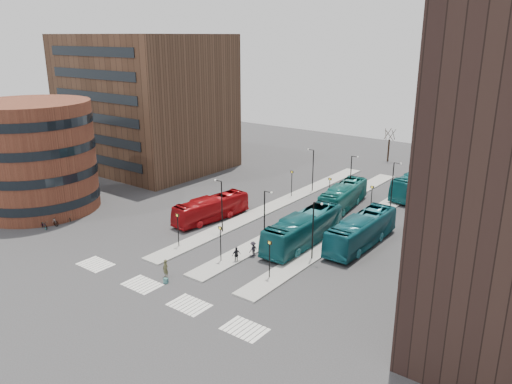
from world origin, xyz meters
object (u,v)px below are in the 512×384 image
Objects in this scene: red_bus at (211,209)px; bicycle_near at (44,225)px; teal_bus_a at (303,229)px; bicycle_mid at (52,221)px; teal_bus_b at (343,196)px; suitcase at (166,281)px; bicycle_far at (68,217)px; traveller at (166,269)px; teal_bus_c at (361,231)px; teal_bus_d at (422,183)px; commuter_b at (236,255)px; commuter_a at (206,216)px; commuter_c at (253,249)px.

red_bus reaches higher than bicycle_near.
teal_bus_a reaches higher than red_bus.
teal_bus_a is 6.85× the size of bicycle_mid.
teal_bus_a is 1.09× the size of teal_bus_b.
red_bus is (-7.77, 14.83, 1.23)m from suitcase.
red_bus is at bearing -38.23° from bicycle_far.
red_bus is 5.90× the size of traveller.
teal_bus_c is 0.95× the size of teal_bus_d.
traveller is 1.09× the size of commuter_b.
red_bus is 1.20m from commuter_a.
bicycle_near is at bearing -64.10° from commuter_c.
suitcase is at bearing -86.88° from bicycle_far.
teal_bus_a is 7.57× the size of bicycle_far.
bicycle_mid is (0.00, 1.12, 0.09)m from bicycle_near.
traveller is 9.47m from commuter_c.
teal_bus_a is 30.00m from bicycle_mid.
teal_bus_b is 13.09m from teal_bus_d.
commuter_c is 25.90m from bicycle_near.
commuter_c is at bearing -114.33° from teal_bus_a.
teal_bus_a is at bearing -163.63° from commuter_a.
bicycle_far is (-13.90, -9.89, -0.37)m from commuter_a.
commuter_c is at bearing -97.82° from teal_bus_b.
teal_bus_b is at bearing -35.27° from bicycle_near.
commuter_b reaches higher than bicycle_mid.
commuter_b is (2.36, 7.34, 0.58)m from suitcase.
suitcase is 0.30× the size of commuter_b.
teal_bus_c is at bearing -75.37° from bicycle_mid.
commuter_c reaches higher than bicycle_mid.
teal_bus_d is (-1.04, 21.30, 0.10)m from teal_bus_c.
commuter_c reaches higher than suitcase.
teal_bus_c reaches higher than bicycle_near.
teal_bus_c is 14.03m from commuter_b.
commuter_b is 2.27m from commuter_c.
suitcase is at bearing -109.85° from teal_bus_a.
teal_bus_d is at bearing 5.42° from commuter_b.
teal_bus_a reaches higher than commuter_c.
red_bus is 6.03× the size of bicycle_near.
teal_bus_c is at bearing -17.45° from commuter_b.
teal_bus_c is 36.19m from bicycle_mid.
commuter_a is at bearing -106.35° from commuter_c.
bicycle_near is at bearing 166.61° from bicycle_mid.
teal_bus_a is 15.70m from traveller.
teal_bus_b is 6.95× the size of bicycle_far.
commuter_c reaches higher than bicycle_near.
teal_bus_c reaches higher than traveller.
commuter_c is at bearing 167.80° from commuter_a.
bicycle_near is at bearing -138.43° from teal_bus_b.
suitcase is at bearing -103.09° from teal_bus_b.
bicycle_near is (-13.90, -13.12, -0.35)m from commuter_a.
bicycle_mid is at bearing 120.38° from commuter_b.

